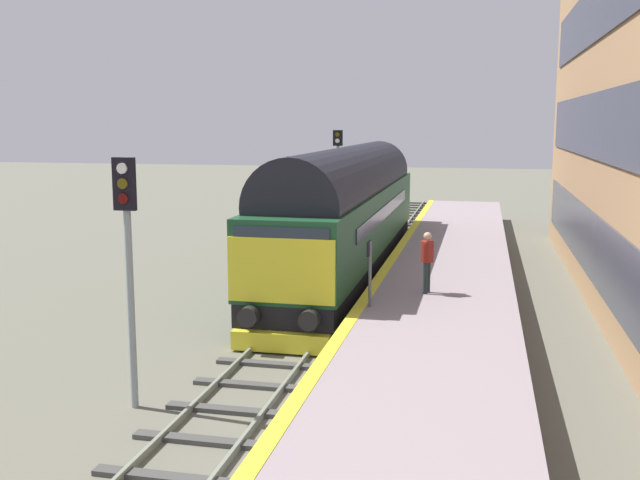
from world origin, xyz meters
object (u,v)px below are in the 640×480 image
at_px(signal_post_far, 338,174).
at_px(diesel_locomotive, 347,210).
at_px(signal_post_near, 128,251).
at_px(platform_number_sign, 370,263).
at_px(signal_post_mid, 294,202).
at_px(waiting_passenger, 427,257).

bearing_deg(signal_post_far, diesel_locomotive, -76.52).
xyz_separation_m(diesel_locomotive, signal_post_near, (-1.89, -12.72, 0.64)).
bearing_deg(platform_number_sign, signal_post_far, 103.94).
bearing_deg(platform_number_sign, signal_post_near, -127.51).
bearing_deg(signal_post_mid, signal_post_near, -90.00).
relative_size(signal_post_mid, platform_number_sign, 2.66).
distance_m(signal_post_far, waiting_passenger, 14.77).
distance_m(diesel_locomotive, signal_post_mid, 1.91).
bearing_deg(signal_post_far, platform_number_sign, -76.06).
height_order(signal_post_near, platform_number_sign, signal_post_near).
xyz_separation_m(signal_post_near, platform_number_sign, (3.86, 5.03, -1.01)).
xyz_separation_m(diesel_locomotive, signal_post_far, (-1.89, 7.88, 0.69)).
distance_m(diesel_locomotive, platform_number_sign, 7.95).
relative_size(diesel_locomotive, signal_post_near, 3.66).
distance_m(signal_post_mid, platform_number_sign, 8.45).
bearing_deg(waiting_passenger, signal_post_mid, 56.78).
xyz_separation_m(diesel_locomotive, waiting_passenger, (3.25, -5.92, -0.49)).
bearing_deg(signal_post_mid, diesel_locomotive, 5.92).
bearing_deg(diesel_locomotive, signal_post_far, 103.48).
xyz_separation_m(diesel_locomotive, signal_post_mid, (-1.89, -0.20, 0.23)).
bearing_deg(diesel_locomotive, platform_number_sign, -75.60).
distance_m(signal_post_far, platform_number_sign, 16.07).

